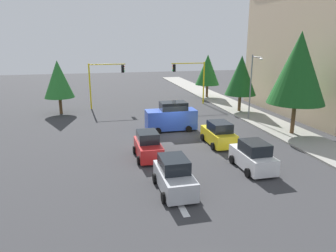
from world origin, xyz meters
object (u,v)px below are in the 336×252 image
Objects in this scene: car_silver at (174,176)px; traffic_signal_far_right at (104,77)px; car_red at (148,146)px; delivery_van_blue at (171,117)px; car_yellow at (219,134)px; car_white at (253,157)px; traffic_signal_far_left at (191,75)px; tree_opposite_side at (58,79)px; tree_roadside_far at (208,70)px; tree_roadside_mid at (241,76)px; street_lamp_curbside at (253,81)px; tree_roadside_near at (298,68)px.

traffic_signal_far_right is at bearing -173.46° from car_silver.
car_silver is 5.62m from car_red.
car_yellow is (5.14, 2.79, -0.38)m from delivery_van_blue.
car_red is (-3.76, -6.49, -0.00)m from car_white.
traffic_signal_far_right is 24.78m from car_silver.
traffic_signal_far_right reaches higher than traffic_signal_far_left.
tree_opposite_side reaches higher than car_white.
tree_roadside_far is at bearing 149.32° from delivery_van_blue.
delivery_van_blue is at bearing -151.56° from car_yellow.
car_yellow is at bearing 28.44° from delivery_van_blue.
traffic_signal_far_right is 0.85× the size of tree_roadside_mid.
street_lamp_curbside is 1.12× the size of tree_opposite_side.
car_white is (26.60, -6.46, -3.30)m from tree_roadside_far.
traffic_signal_far_left is at bearing 160.63° from car_silver.
traffic_signal_far_left is 10.97m from street_lamp_curbside.
traffic_signal_far_right reaches higher than car_white.
car_white is 1.05× the size of car_red.
car_red is at bearing -120.07° from car_white.
tree_roadside_far reaches higher than traffic_signal_far_left.
delivery_van_blue is at bearing -110.87° from tree_roadside_near.
car_white is at bearing 59.93° from car_red.
traffic_signal_far_right is 15.72m from tree_roadside_far.
delivery_van_blue is at bearing -80.06° from street_lamp_curbside.
tree_roadside_mid is (-4.39, 0.80, 0.05)m from street_lamp_curbside.
car_silver is (14.04, -12.10, -3.45)m from street_lamp_curbside.
street_lamp_curbside is 1.46× the size of delivery_van_blue.
car_silver is (28.43, -12.40, -3.30)m from tree_roadside_far.
car_white is at bearing -48.53° from tree_roadside_near.
tree_opposite_side is (-8.39, -20.20, -0.27)m from street_lamp_curbside.
tree_opposite_side is 1.62× the size of car_white.
tree_roadside_mid is 13.72m from car_yellow.
car_yellow is (6.75, -6.40, -3.45)m from street_lamp_curbside.
tree_roadside_mid is (6.00, 4.31, 0.40)m from traffic_signal_far_left.
delivery_van_blue is (12.00, -5.68, -2.71)m from traffic_signal_far_left.
street_lamp_curbside is 1.81× the size of car_white.
tree_roadside_far reaches higher than tree_opposite_side.
tree_roadside_far is 0.70× the size of tree_roadside_near.
traffic_signal_far_right is 0.89× the size of tree_roadside_far.
car_silver is at bearing 5.68° from car_red.
street_lamp_curbside is at bearing 55.11° from traffic_signal_far_right.
traffic_signal_far_right is at bearing -173.20° from car_red.
car_yellow is (17.14, -2.90, -3.10)m from traffic_signal_far_left.
car_silver is (8.43, -13.40, -5.18)m from tree_roadside_near.
car_red is (18.84, 2.25, -3.13)m from traffic_signal_far_right.
car_silver is at bearing 19.86° from tree_opposite_side.
tree_roadside_mid is at bearing 69.08° from traffic_signal_far_right.
car_red is (18.84, -9.15, -3.10)m from traffic_signal_far_left.
delivery_van_blue reaches higher than car_red.
tree_opposite_side is at bearing -112.55° from street_lamp_curbside.
tree_opposite_side is 1.55× the size of car_silver.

